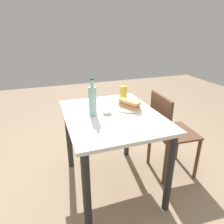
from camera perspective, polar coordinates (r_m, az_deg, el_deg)
The scene contains 9 objects.
ground_plane at distance 2.21m, azimuth 0.00°, elevation -19.29°, with size 8.00×8.00×0.00m, color #8C755B.
dining_table at distance 1.84m, azimuth 0.00°, elevation -4.43°, with size 0.99×0.80×0.77m.
chair_far at distance 2.16m, azimuth 15.18°, elevation -4.86°, with size 0.43×0.43×0.88m.
plate_near at distance 1.90m, azimuth 4.76°, elevation 1.08°, with size 0.24×0.24×0.01m, color silver.
baguette_sandwich_near at distance 1.89m, azimuth 4.80°, elevation 2.25°, with size 0.22×0.15×0.07m.
knife_near at distance 1.94m, azimuth 5.57°, elevation 1.87°, with size 0.17×0.07×0.01m.
water_bottle at distance 1.72m, azimuth -5.41°, elevation 3.13°, with size 0.07×0.07×0.32m.
beer_glass at distance 2.20m, azimuth 3.13°, elevation 5.63°, with size 0.08×0.08×0.12m, color gold.
olive_bowl at distance 1.79m, azimuth -1.39°, elevation -0.06°, with size 0.08×0.08×0.03m, color silver.
Camera 1 is at (1.55, -0.54, 1.47)m, focal length 33.00 mm.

